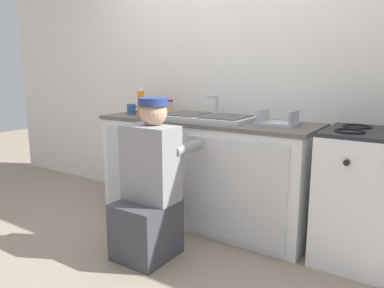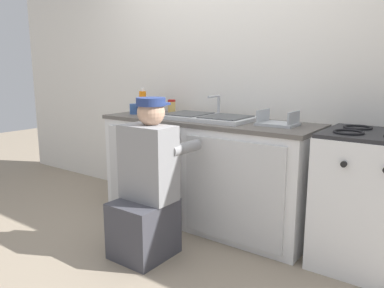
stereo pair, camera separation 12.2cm
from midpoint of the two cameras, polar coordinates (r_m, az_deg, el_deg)
name	(u,v)px [view 1 (the left image)]	position (r m, az deg, el deg)	size (l,w,h in m)	color
ground_plane	(185,232)	(3.11, -2.21, -13.25)	(12.00, 12.00, 0.00)	gray
back_wall	(226,74)	(3.37, 4.22, 10.57)	(6.00, 0.10, 2.50)	silver
counter_cabinet	(204,173)	(3.19, 0.81, -4.43)	(1.81, 0.62, 0.85)	white
countertop	(205,121)	(3.10, 0.93, 3.52)	(1.85, 0.62, 0.03)	#5B5651
sink_double_basin	(206,117)	(3.10, 0.95, 4.17)	(0.80, 0.44, 0.19)	silver
stove_range	(371,198)	(2.74, 24.49, -7.54)	(0.64, 0.62, 0.92)	white
plumber_person	(149,192)	(2.63, -7.94, -7.23)	(0.42, 0.61, 1.10)	#3F3F47
coffee_mug	(132,109)	(3.48, -10.18, 5.25)	(0.13, 0.08, 0.09)	#335699
spice_bottle_red	(154,108)	(3.55, -6.85, 5.51)	(0.04, 0.04, 0.10)	red
condiment_jar	(169,107)	(3.50, -4.51, 5.70)	(0.07, 0.07, 0.13)	#DBB760
dish_rack_tray	(278,122)	(2.83, 11.76, 3.36)	(0.28, 0.22, 0.11)	#B2B7BC
soap_bottle_orange	(141,104)	(3.27, -8.84, 6.06)	(0.06, 0.06, 0.25)	orange
spice_bottle_pepper	(157,107)	(3.64, -6.29, 5.67)	(0.04, 0.04, 0.10)	#513823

